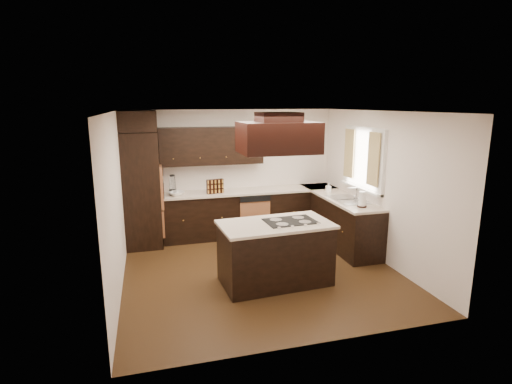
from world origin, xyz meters
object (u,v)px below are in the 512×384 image
(oven_column, at_px, (142,190))
(range_hood, at_px, (278,138))
(island, at_px, (275,254))
(spice_rack, at_px, (215,186))

(oven_column, xyz_separation_m, range_hood, (1.88, -2.25, 1.10))
(island, xyz_separation_m, range_hood, (0.00, -0.08, 1.72))
(island, height_order, spice_rack, spice_rack)
(oven_column, bearing_deg, range_hood, -50.26)
(island, relative_size, range_hood, 1.48)
(oven_column, height_order, range_hood, range_hood)
(range_hood, height_order, spice_rack, range_hood)
(spice_rack, bearing_deg, range_hood, -87.89)
(range_hood, bearing_deg, island, 90.81)
(oven_column, distance_m, spice_rack, 1.36)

